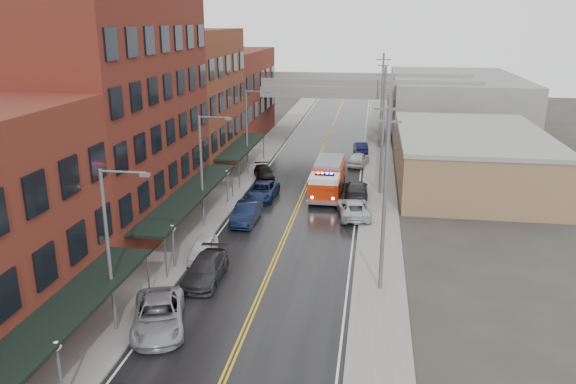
{
  "coord_description": "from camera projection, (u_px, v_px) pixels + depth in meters",
  "views": [
    {
      "loc": [
        6.36,
        -16.83,
        16.04
      ],
      "look_at": [
        -0.07,
        24.79,
        3.0
      ],
      "focal_mm": 35.0,
      "sensor_mm": 36.0,
      "label": 1
    }
  ],
  "objects": [
    {
      "name": "globe_lamp_2",
      "position": [
        227.0,
        179.0,
        50.13
      ],
      "size": [
        0.44,
        0.44,
        3.12
      ],
      "color": "#59595B",
      "rests_on": "ground"
    },
    {
      "name": "awning_0",
      "position": [
        58.0,
        318.0,
        25.54
      ],
      "size": [
        2.6,
        16.0,
        3.09
      ],
      "color": "black",
      "rests_on": "ground"
    },
    {
      "name": "sidewalk_left",
      "position": [
        218.0,
        202.0,
        50.92
      ],
      "size": [
        3.0,
        160.0,
        0.15
      ],
      "primitive_type": "cube",
      "color": "slate",
      "rests_on": "ground"
    },
    {
      "name": "globe_lamp_1",
      "position": [
        173.0,
        237.0,
        36.91
      ],
      "size": [
        0.44,
        0.44,
        3.12
      ],
      "color": "#59595B",
      "rests_on": "ground"
    },
    {
      "name": "sidewalk_right",
      "position": [
        381.0,
        210.0,
        48.79
      ],
      "size": [
        3.0,
        160.0,
        0.15
      ],
      "primitive_type": "cube",
      "color": "slate",
      "rests_on": "ground"
    },
    {
      "name": "utility_pole_1",
      "position": [
        383.0,
        129.0,
        51.68
      ],
      "size": [
        1.8,
        0.24,
        12.0
      ],
      "color": "#59595B",
      "rests_on": "ground"
    },
    {
      "name": "tan_building",
      "position": [
        469.0,
        160.0,
        56.25
      ],
      "size": [
        14.0,
        22.0,
        5.0
      ],
      "primitive_type": "cube",
      "color": "#8E734C",
      "rests_on": "ground"
    },
    {
      "name": "parked_car_right_0",
      "position": [
        354.0,
        208.0,
        47.23
      ],
      "size": [
        3.28,
        5.75,
        1.51
      ],
      "primitive_type": "imported",
      "rotation": [
        0.0,
        0.0,
        3.29
      ],
      "color": "#B4B7BC",
      "rests_on": "ground"
    },
    {
      "name": "road",
      "position": [
        298.0,
        207.0,
        49.88
      ],
      "size": [
        11.0,
        160.0,
        0.02
      ],
      "primitive_type": "cube",
      "color": "black",
      "rests_on": "ground"
    },
    {
      "name": "parked_car_right_3",
      "position": [
        361.0,
        147.0,
        69.92
      ],
      "size": [
        2.07,
        4.39,
        1.39
      ],
      "primitive_type": "imported",
      "rotation": [
        0.0,
        0.0,
        3.29
      ],
      "color": "black",
      "rests_on": "ground"
    },
    {
      "name": "parked_car_left_6",
      "position": [
        262.0,
        191.0,
        51.97
      ],
      "size": [
        2.67,
        5.5,
        1.51
      ],
      "primitive_type": "imported",
      "rotation": [
        0.0,
        0.0,
        -0.03
      ],
      "color": "#111E42",
      "rests_on": "ground"
    },
    {
      "name": "fire_truck",
      "position": [
        328.0,
        178.0,
        52.87
      ],
      "size": [
        3.58,
        8.61,
        3.12
      ],
      "rotation": [
        0.0,
        0.0,
        -0.02
      ],
      "color": "#B32408",
      "rests_on": "ground"
    },
    {
      "name": "awning_2",
      "position": [
        242.0,
        146.0,
        60.0
      ],
      "size": [
        2.6,
        13.0,
        3.09
      ],
      "color": "black",
      "rests_on": "ground"
    },
    {
      "name": "globe_lamp_0",
      "position": [
        58.0,
        358.0,
        23.7
      ],
      "size": [
        0.44,
        0.44,
        3.12
      ],
      "color": "#59595B",
      "rests_on": "ground"
    },
    {
      "name": "parked_car_right_2",
      "position": [
        358.0,
        159.0,
        63.62
      ],
      "size": [
        2.68,
        4.9,
        1.58
      ],
      "primitive_type": "imported",
      "rotation": [
        0.0,
        0.0,
        2.96
      ],
      "color": "silver",
      "rests_on": "ground"
    },
    {
      "name": "right_far_block",
      "position": [
        453.0,
        103.0,
        83.83
      ],
      "size": [
        18.0,
        30.0,
        8.0
      ],
      "primitive_type": "cube",
      "color": "slate",
      "rests_on": "ground"
    },
    {
      "name": "parked_car_left_2",
      "position": [
        158.0,
        315.0,
        30.13
      ],
      "size": [
        4.36,
        6.33,
        1.61
      ],
      "primitive_type": "imported",
      "rotation": [
        0.0,
        0.0,
        0.32
      ],
      "color": "gray",
      "rests_on": "ground"
    },
    {
      "name": "awning_1",
      "position": [
        190.0,
        195.0,
        43.48
      ],
      "size": [
        2.6,
        18.0,
        3.09
      ],
      "color": "black",
      "rests_on": "ground"
    },
    {
      "name": "brick_building_b",
      "position": [
        112.0,
        116.0,
        42.55
      ],
      "size": [
        9.0,
        20.0,
        18.0
      ],
      "primitive_type": "cube",
      "color": "#5D2118",
      "rests_on": "ground"
    },
    {
      "name": "street_lamp_0",
      "position": [
        112.0,
        242.0,
        28.53
      ],
      "size": [
        2.64,
        0.22,
        9.0
      ],
      "color": "#59595B",
      "rests_on": "ground"
    },
    {
      "name": "street_lamp_2",
      "position": [
        249.0,
        127.0,
        58.74
      ],
      "size": [
        2.64,
        0.22,
        9.0
      ],
      "color": "#59595B",
      "rests_on": "ground"
    },
    {
      "name": "brick_building_c",
      "position": [
        188.0,
        103.0,
        59.51
      ],
      "size": [
        9.0,
        15.0,
        15.0
      ],
      "primitive_type": "cube",
      "color": "brown",
      "rests_on": "ground"
    },
    {
      "name": "street_lamp_1",
      "position": [
        204.0,
        164.0,
        43.64
      ],
      "size": [
        2.64,
        0.22,
        9.0
      ],
      "color": "#59595B",
      "rests_on": "ground"
    },
    {
      "name": "parked_car_left_7",
      "position": [
        264.0,
        173.0,
        58.44
      ],
      "size": [
        3.17,
        4.97,
        1.34
      ],
      "primitive_type": "imported",
      "rotation": [
        0.0,
        0.0,
        0.3
      ],
      "color": "black",
      "rests_on": "ground"
    },
    {
      "name": "utility_pole_2",
      "position": [
        382.0,
        99.0,
        70.56
      ],
      "size": [
        1.8,
        0.24,
        12.0
      ],
      "color": "#59595B",
      "rests_on": "ground"
    },
    {
      "name": "parked_car_right_1",
      "position": [
        356.0,
        189.0,
        52.62
      ],
      "size": [
        2.32,
        5.34,
        1.53
      ],
      "primitive_type": "imported",
      "rotation": [
        0.0,
        0.0,
        3.17
      ],
      "color": "#252628",
      "rests_on": "ground"
    },
    {
      "name": "brick_building_far",
      "position": [
        229.0,
        96.0,
        76.48
      ],
      "size": [
        9.0,
        20.0,
        12.0
      ],
      "primitive_type": "cube",
      "color": "#5E2918",
      "rests_on": "ground"
    },
    {
      "name": "utility_pole_0",
      "position": [
        385.0,
        193.0,
        32.8
      ],
      "size": [
        1.8,
        0.24,
        12.0
      ],
      "color": "#59595B",
      "rests_on": "ground"
    },
    {
      "name": "parked_car_left_3",
      "position": [
        205.0,
        269.0,
        35.72
      ],
      "size": [
        2.26,
        5.36,
        1.54
      ],
      "primitive_type": "imported",
      "rotation": [
        0.0,
        0.0,
        0.02
      ],
      "color": "#262628",
      "rests_on": "ground"
    },
    {
      "name": "parked_car_left_5",
      "position": [
        246.0,
        213.0,
        45.87
      ],
      "size": [
        1.83,
        5.0,
        1.64
      ],
      "primitive_type": "imported",
      "rotation": [
        0.0,
        0.0,
        -0.02
      ],
      "color": "black",
      "rests_on": "ground"
    },
    {
      "name": "parked_car_left_4",
      "position": [
        203.0,
        249.0,
        39.06
      ],
      "size": [
        2.08,
        4.29,
        1.41
      ],
      "primitive_type": "imported",
      "rotation": [
        0.0,
        0.0,
        0.1
      ],
      "color": "white",
      "rests_on": "ground"
    },
    {
      "name": "overpass",
      "position": [
        329.0,
        94.0,
        78.32
      ],
      "size": [
        40.0,
        10.0,
        7.5
      ],
      "color": "slate",
      "rests_on": "ground"
    },
    {
      "name": "curb_right",
      "position": [
        362.0,
        209.0,
        49.03
      ],
      "size": [
        0.3,
        160.0,
        0.15
      ],
      "primitive_type": "cube",
      "color": "gray",
      "rests_on": "ground"
    },
    {
      "name": "curb_left",
      "position": [
        236.0,
        203.0,
        50.68
      ],
      "size": [
        0.3,
        160.0,
        0.15
      ],
      "primitive_type": "cube",
      "color": "gray",
      "rests_on": "ground"
    }
  ]
}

